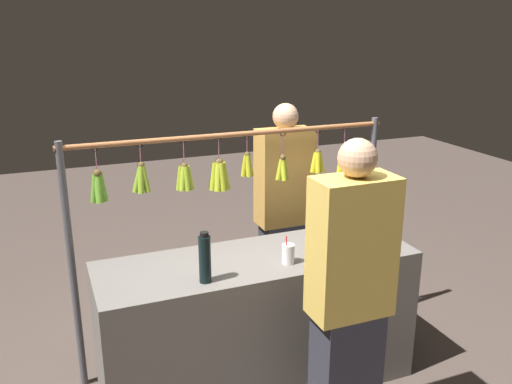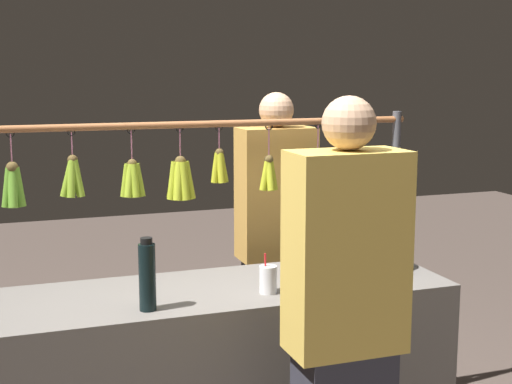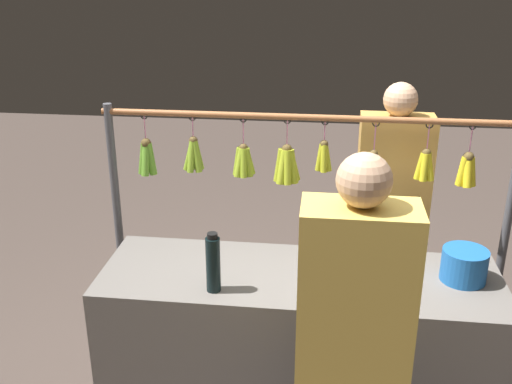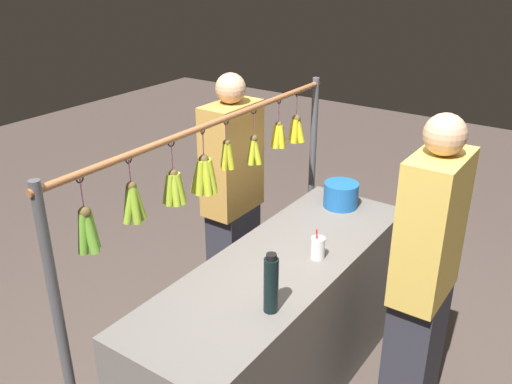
{
  "view_description": "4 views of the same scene",
  "coord_description": "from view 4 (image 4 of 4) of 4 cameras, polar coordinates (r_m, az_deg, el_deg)",
  "views": [
    {
      "loc": [
        1.11,
        2.74,
        2.19
      ],
      "look_at": [
        0.01,
        0.0,
        1.27
      ],
      "focal_mm": 38.29,
      "sensor_mm": 36.0,
      "label": 1
    },
    {
      "loc": [
        0.89,
        2.87,
        1.78
      ],
      "look_at": [
        -0.13,
        0.0,
        1.27
      ],
      "focal_mm": 51.54,
      "sensor_mm": 36.0,
      "label": 2
    },
    {
      "loc": [
        -0.09,
        2.49,
        2.27
      ],
      "look_at": [
        0.21,
        0.0,
        1.28
      ],
      "focal_mm": 41.95,
      "sensor_mm": 36.0,
      "label": 3
    },
    {
      "loc": [
        2.04,
        1.26,
        2.31
      ],
      "look_at": [
        0.22,
        0.0,
        1.33
      ],
      "focal_mm": 38.46,
      "sensor_mm": 36.0,
      "label": 4
    }
  ],
  "objects": [
    {
      "name": "blue_bucket",
      "position": [
        3.38,
        8.82,
        -0.29
      ],
      "size": [
        0.21,
        0.21,
        0.15
      ],
      "primitive_type": "cylinder",
      "color": "#1E5FAD",
      "rests_on": "market_counter"
    },
    {
      "name": "vendor_person",
      "position": [
        3.5,
        -2.43,
        -1.29
      ],
      "size": [
        0.39,
        0.21,
        1.66
      ],
      "color": "#2D2D38",
      "rests_on": "ground"
    },
    {
      "name": "market_counter",
      "position": [
        3.05,
        2.43,
        -14.11
      ],
      "size": [
        1.9,
        0.62,
        0.86
      ],
      "primitive_type": "cube",
      "color": "#66605B",
      "rests_on": "ground"
    },
    {
      "name": "drink_cup",
      "position": [
        2.81,
        6.44,
        -5.8
      ],
      "size": [
        0.07,
        0.07,
        0.17
      ],
      "color": "silver",
      "rests_on": "market_counter"
    },
    {
      "name": "display_rack",
      "position": [
        2.86,
        -4.36,
        -0.19
      ],
      "size": [
        2.11,
        0.14,
        1.57
      ],
      "color": "#4C4C51",
      "rests_on": "ground"
    },
    {
      "name": "customer_person",
      "position": [
        2.77,
        16.94,
        -9.44
      ],
      "size": [
        0.4,
        0.22,
        1.69
      ],
      "color": "#2D2D38",
      "rests_on": "ground"
    },
    {
      "name": "water_bottle",
      "position": [
        2.38,
        1.58,
        -9.55
      ],
      "size": [
        0.07,
        0.07,
        0.28
      ],
      "color": "black",
      "rests_on": "market_counter"
    }
  ]
}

